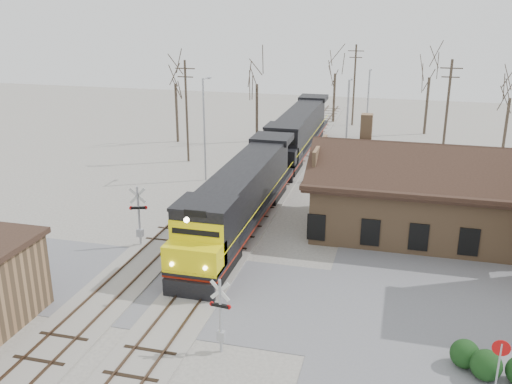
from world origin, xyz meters
TOP-DOWN VIEW (x-y plane):
  - ground at (0.00, 0.00)m, footprint 140.00×140.00m
  - road at (0.00, 0.00)m, footprint 60.00×9.00m
  - track_main at (0.00, 15.00)m, footprint 3.40×90.00m
  - track_siding at (-4.50, 15.00)m, footprint 3.40×90.00m
  - depot at (11.99, 12.00)m, footprint 15.20×9.31m
  - locomotive_lead at (0.00, 8.99)m, footprint 3.18×21.29m
  - locomotive_trailing at (0.00, 30.55)m, footprint 3.18×21.29m
  - crossbuck_near at (3.16, -5.10)m, footprint 1.06×0.28m
  - crossbuck_far at (-5.68, 4.95)m, footprint 1.14×0.46m
  - do_not_enter_sign at (15.05, -4.93)m, footprint 0.73×0.11m
  - hedge_a at (13.93, -3.44)m, footprint 1.29×1.29m
  - hedge_b at (14.74, -4.13)m, footprint 1.35×1.35m
  - streetlight_a at (-6.40, 19.99)m, footprint 0.25×2.04m
  - streetlight_b at (5.73, 23.19)m, footprint 0.25×2.04m
  - streetlight_c at (6.55, 37.17)m, footprint 0.25×2.04m
  - utility_pole_a at (-10.22, 25.45)m, footprint 2.00×0.24m
  - utility_pole_b at (4.07, 47.32)m, footprint 2.00×0.24m
  - utility_pole_c at (14.33, 28.65)m, footprint 2.00×0.24m
  - tree_a at (-14.43, 33.02)m, footprint 4.41×4.41m
  - tree_b at (-5.68, 35.49)m, footprint 4.36×4.36m
  - tree_c at (1.46, 48.33)m, footprint 4.29×4.29m
  - tree_d at (13.07, 44.33)m, footprint 4.54×4.54m
  - tree_e at (21.18, 38.21)m, footprint 3.78×3.78m

SIDE VIEW (x-z plane):
  - ground at x=0.00m, z-range 0.00..0.00m
  - road at x=0.00m, z-range 0.00..0.03m
  - track_main at x=0.00m, z-range -0.05..0.19m
  - track_siding at x=-4.50m, z-range -0.05..0.19m
  - hedge_a at x=13.93m, z-range 0.00..1.29m
  - hedge_b at x=14.74m, z-range 0.00..1.35m
  - do_not_enter_sign at x=15.05m, z-range 0.46..2.92m
  - crossbuck_near at x=3.16m, z-range -0.09..3.62m
  - crossbuck_far at x=-5.68m, z-range -0.13..4.01m
  - depot at x=11.99m, z-range -1.54..6.36m
  - locomotive_trailing at x=0.00m, z-range 0.25..4.72m
  - locomotive_lead at x=0.00m, z-range 0.12..4.85m
  - streetlight_c at x=6.55m, z-range 0.53..8.85m
  - streetlight_b at x=5.73m, z-range 0.54..9.54m
  - streetlight_a at x=-6.40m, z-range 0.54..9.66m
  - utility_pole_a at x=-10.22m, z-range 0.23..10.25m
  - utility_pole_b at x=4.07m, z-range 0.23..10.45m
  - utility_pole_c at x=14.33m, z-range 0.23..10.63m
  - tree_e at x=21.18m, z-range 1.96..11.22m
  - tree_c at x=1.46m, z-range 2.23..12.74m
  - tree_b at x=-5.68m, z-range 2.26..12.95m
  - tree_a at x=-14.43m, z-range 2.29..13.08m
  - tree_d at x=13.07m, z-range 2.36..13.47m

